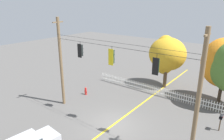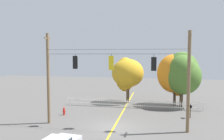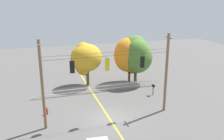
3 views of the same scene
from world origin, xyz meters
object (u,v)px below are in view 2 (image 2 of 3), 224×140
(traffic_signal_westbound_side, at_px, (111,63))
(roadside_mailbox, at_px, (190,107))
(traffic_signal_southbound_primary, at_px, (76,62))
(autumn_maple_near_fence, at_px, (127,74))
(autumn_maple_mid, at_px, (175,75))
(traffic_signal_eastbound_side, at_px, (154,64))
(fire_hydrant, at_px, (64,111))
(autumn_oak_far_east, at_px, (182,73))

(traffic_signal_westbound_side, xyz_separation_m, roadside_mailbox, (7.15, 4.21, -4.50))
(traffic_signal_westbound_side, height_order, roadside_mailbox, traffic_signal_westbound_side)
(traffic_signal_southbound_primary, distance_m, autumn_maple_near_fence, 10.80)
(traffic_signal_southbound_primary, xyz_separation_m, roadside_mailbox, (10.38, 4.21, -4.53))
(autumn_maple_near_fence, bearing_deg, autumn_maple_mid, -4.51)
(traffic_signal_southbound_primary, relative_size, traffic_signal_eastbound_side, 0.94)
(traffic_signal_eastbound_side, distance_m, autumn_maple_near_fence, 10.87)
(autumn_maple_near_fence, distance_m, fire_hydrant, 9.88)
(traffic_signal_southbound_primary, distance_m, autumn_oak_far_east, 13.69)
(traffic_signal_eastbound_side, relative_size, autumn_maple_near_fence, 0.23)
(traffic_signal_eastbound_side, bearing_deg, autumn_maple_mid, 75.34)
(autumn_maple_mid, distance_m, fire_hydrant, 13.99)
(traffic_signal_southbound_primary, relative_size, autumn_maple_mid, 0.21)
(traffic_signal_eastbound_side, height_order, roadside_mailbox, traffic_signal_eastbound_side)
(traffic_signal_eastbound_side, distance_m, autumn_oak_far_east, 9.79)
(traffic_signal_westbound_side, distance_m, fire_hydrant, 8.14)
(traffic_signal_southbound_primary, relative_size, fire_hydrant, 1.60)
(autumn_maple_mid, relative_size, fire_hydrant, 7.79)
(autumn_maple_near_fence, bearing_deg, fire_hydrant, -127.45)
(traffic_signal_westbound_side, bearing_deg, autumn_maple_mid, 57.82)
(autumn_maple_near_fence, distance_m, roadside_mailbox, 9.66)
(traffic_signal_westbound_side, xyz_separation_m, traffic_signal_eastbound_side, (3.55, 0.00, -0.05))
(traffic_signal_southbound_primary, xyz_separation_m, traffic_signal_eastbound_side, (6.78, 0.00, -0.08))
(autumn_oak_far_east, height_order, roadside_mailbox, autumn_oak_far_east)
(traffic_signal_eastbound_side, relative_size, autumn_oak_far_east, 0.21)
(traffic_signal_eastbound_side, bearing_deg, traffic_signal_southbound_primary, -180.00)
(fire_hydrant, bearing_deg, autumn_maple_mid, 30.49)
(roadside_mailbox, bearing_deg, fire_hydrant, -173.57)
(autumn_maple_mid, bearing_deg, roadside_mailbox, -78.78)
(autumn_maple_near_fence, relative_size, fire_hydrant, 7.29)
(traffic_signal_southbound_primary, xyz_separation_m, traffic_signal_westbound_side, (3.23, -0.00, -0.03))
(autumn_oak_far_east, relative_size, roadside_mailbox, 4.88)
(autumn_maple_mid, height_order, fire_hydrant, autumn_maple_mid)
(roadside_mailbox, bearing_deg, traffic_signal_westbound_side, -149.53)
(traffic_signal_eastbound_side, xyz_separation_m, autumn_maple_mid, (2.52, 9.65, -1.75))
(autumn_maple_near_fence, height_order, roadside_mailbox, autumn_maple_near_fence)
(traffic_signal_southbound_primary, distance_m, fire_hydrant, 6.39)
(traffic_signal_westbound_side, distance_m, autumn_maple_mid, 11.55)
(traffic_signal_eastbound_side, relative_size, roadside_mailbox, 1.02)
(traffic_signal_westbound_side, relative_size, autumn_maple_near_fence, 0.23)
(traffic_signal_southbound_primary, xyz_separation_m, autumn_maple_mid, (9.30, 9.65, -1.84))
(traffic_signal_westbound_side, xyz_separation_m, fire_hydrant, (-5.62, 2.77, -5.20))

